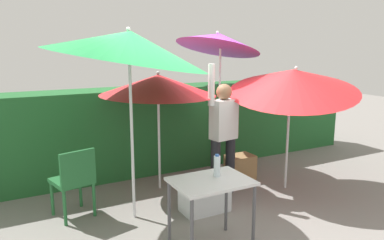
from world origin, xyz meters
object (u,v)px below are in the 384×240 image
object	(u,v)px
umbrella_rainbow	(293,80)
crate_cardboard	(240,167)
umbrella_orange	(219,41)
folding_table	(211,189)
umbrella_navy	(158,85)
umbrella_yellow	(129,46)
cooler_box	(205,196)
bottle_water	(217,166)
person_vendor	(223,131)
chair_plastic	(74,179)

from	to	relation	value
umbrella_rainbow	crate_cardboard	xyz separation A→B (m)	(-0.41, 0.67, -1.43)
umbrella_orange	folding_table	distance (m)	3.14
umbrella_navy	crate_cardboard	world-z (taller)	umbrella_navy
umbrella_yellow	umbrella_navy	xyz separation A→B (m)	(0.65, 0.72, -0.55)
umbrella_rainbow	folding_table	distance (m)	2.32
umbrella_yellow	umbrella_rainbow	bearing A→B (deg)	-4.36
umbrella_rainbow	umbrella_yellow	xyz separation A→B (m)	(-2.36, 0.18, 0.49)
umbrella_rainbow	umbrella_orange	bearing A→B (deg)	106.22
cooler_box	folding_table	bearing A→B (deg)	-115.64
folding_table	bottle_water	size ratio (longest dim) A/B	3.33
umbrella_rainbow	bottle_water	bearing A→B (deg)	-154.39
umbrella_rainbow	folding_table	bearing A→B (deg)	-154.05
person_vendor	bottle_water	distance (m)	1.39
crate_cardboard	folding_table	distance (m)	2.23
chair_plastic	bottle_water	bearing A→B (deg)	-47.40
umbrella_yellow	crate_cardboard	bearing A→B (deg)	13.93
bottle_water	cooler_box	bearing A→B (deg)	69.36
umbrella_rainbow	person_vendor	bearing A→B (deg)	164.08
umbrella_rainbow	umbrella_navy	distance (m)	1.93
cooler_box	folding_table	xyz separation A→B (m)	(-0.39, -0.82, 0.46)
cooler_box	chair_plastic	bearing A→B (deg)	158.84
folding_table	bottle_water	bearing A→B (deg)	31.29
umbrella_yellow	bottle_water	distance (m)	1.71
person_vendor	folding_table	bearing A→B (deg)	-127.15
person_vendor	cooler_box	bearing A→B (deg)	-143.41
umbrella_navy	person_vendor	size ratio (longest dim) A/B	0.93
umbrella_yellow	umbrella_navy	distance (m)	1.12
folding_table	crate_cardboard	bearing A→B (deg)	46.84
umbrella_yellow	cooler_box	bearing A→B (deg)	-18.38
umbrella_navy	chair_plastic	world-z (taller)	umbrella_navy
umbrella_orange	bottle_water	size ratio (longest dim) A/B	10.59
umbrella_orange	person_vendor	xyz separation A→B (m)	(-0.58, -1.10, -1.25)
person_vendor	folding_table	world-z (taller)	person_vendor
umbrella_rainbow	bottle_water	size ratio (longest dim) A/B	8.62
crate_cardboard	folding_table	xyz separation A→B (m)	(-1.49, -1.59, 0.47)
person_vendor	crate_cardboard	bearing A→B (deg)	33.65
umbrella_yellow	crate_cardboard	xyz separation A→B (m)	(1.96, 0.49, -1.92)
umbrella_rainbow	cooler_box	xyz separation A→B (m)	(-1.51, -0.11, -1.42)
chair_plastic	cooler_box	xyz separation A→B (m)	(1.51, -0.59, -0.30)
cooler_box	crate_cardboard	size ratio (longest dim) A/B	1.40
umbrella_orange	person_vendor	distance (m)	1.76
person_vendor	bottle_water	size ratio (longest dim) A/B	7.83
person_vendor	umbrella_orange	bearing A→B (deg)	61.91
person_vendor	umbrella_navy	bearing A→B (deg)	139.52
umbrella_orange	chair_plastic	xyz separation A→B (m)	(-2.62, -0.90, -1.68)
person_vendor	chair_plastic	size ratio (longest dim) A/B	2.11
umbrella_yellow	chair_plastic	size ratio (longest dim) A/B	2.79
cooler_box	umbrella_rainbow	bearing A→B (deg)	3.99
umbrella_yellow	bottle_water	bearing A→B (deg)	-61.02
bottle_water	umbrella_rainbow	bearing A→B (deg)	25.61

